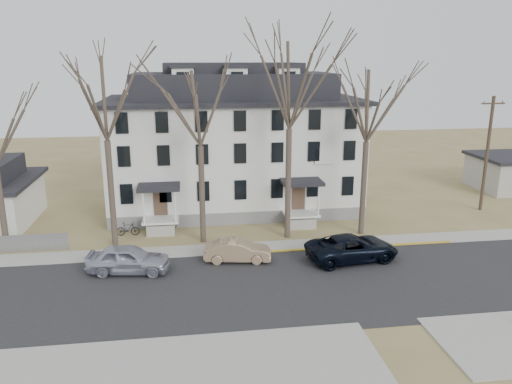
{
  "coord_description": "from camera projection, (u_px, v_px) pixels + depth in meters",
  "views": [
    {
      "loc": [
        -5.95,
        -23.23,
        12.54
      ],
      "look_at": [
        -1.38,
        9.0,
        3.67
      ],
      "focal_mm": 35.0,
      "sensor_mm": 36.0,
      "label": 1
    }
  ],
  "objects": [
    {
      "name": "tree_mid_right",
      "position": [
        369.0,
        101.0,
        34.01
      ],
      "size": [
        7.8,
        7.8,
        12.74
      ],
      "color": "#473B31",
      "rests_on": "ground"
    },
    {
      "name": "car_navy",
      "position": [
        352.0,
        248.0,
        31.51
      ],
      "size": [
        6.16,
        3.46,
        1.63
      ],
      "primitive_type": "imported",
      "rotation": [
        0.0,
        0.0,
        1.71
      ],
      "color": "black",
      "rests_on": "ground"
    },
    {
      "name": "ground",
      "position": [
        306.0,
        302.0,
        26.3
      ],
      "size": [
        120.0,
        120.0,
        0.0
      ],
      "primitive_type": "plane",
      "color": "olive",
      "rests_on": "ground"
    },
    {
      "name": "utility_pole_far",
      "position": [
        487.0,
        153.0,
        40.89
      ],
      "size": [
        2.0,
        0.28,
        9.5
      ],
      "color": "#3D3023",
      "rests_on": "ground"
    },
    {
      "name": "tree_far_left",
      "position": [
        103.0,
        92.0,
        31.45
      ],
      "size": [
        8.4,
        8.4,
        13.72
      ],
      "color": "#473B31",
      "rests_on": "ground"
    },
    {
      "name": "car_silver",
      "position": [
        128.0,
        260.0,
        29.7
      ],
      "size": [
        5.15,
        2.64,
        1.68
      ],
      "primitive_type": "imported",
      "rotation": [
        0.0,
        0.0,
        1.43
      ],
      "color": "#A7AABB",
      "rests_on": "ground"
    },
    {
      "name": "near_sidewalk_left",
      "position": [
        144.0,
        373.0,
        20.44
      ],
      "size": [
        20.0,
        5.0,
        0.08
      ],
      "primitive_type": "cube",
      "color": "#A09F97",
      "rests_on": "ground"
    },
    {
      "name": "far_sidewalk",
      "position": [
        278.0,
        247.0,
        33.94
      ],
      "size": [
        120.0,
        2.0,
        0.08
      ],
      "primitive_type": "cube",
      "color": "#A09F97",
      "rests_on": "ground"
    },
    {
      "name": "bicycle_left",
      "position": [
        164.0,
        224.0,
        37.02
      ],
      "size": [
        1.89,
        0.78,
        0.97
      ],
      "primitive_type": "imported",
      "rotation": [
        0.0,
        0.0,
        1.64
      ],
      "color": "black",
      "rests_on": "ground"
    },
    {
      "name": "main_road",
      "position": [
        297.0,
        286.0,
        28.21
      ],
      "size": [
        120.0,
        10.0,
        0.04
      ],
      "primitive_type": "cube",
      "color": "#27272A",
      "rests_on": "ground"
    },
    {
      "name": "tree_mid_left",
      "position": [
        199.0,
        103.0,
        32.46
      ],
      "size": [
        7.8,
        7.8,
        12.74
      ],
      "color": "#473B31",
      "rests_on": "ground"
    },
    {
      "name": "bicycle_right",
      "position": [
        128.0,
        229.0,
        35.87
      ],
      "size": [
        1.69,
        0.54,
        1.01
      ],
      "primitive_type": "imported",
      "rotation": [
        0.0,
        0.0,
        1.53
      ],
      "color": "black",
      "rests_on": "ground"
    },
    {
      "name": "boarding_house",
      "position": [
        234.0,
        145.0,
        41.76
      ],
      "size": [
        20.8,
        12.36,
        12.05
      ],
      "color": "slate",
      "rests_on": "ground"
    },
    {
      "name": "tree_center",
      "position": [
        290.0,
        79.0,
        32.88
      ],
      "size": [
        9.0,
        9.0,
        14.7
      ],
      "color": "#473B31",
      "rests_on": "ground"
    },
    {
      "name": "car_tan",
      "position": [
        238.0,
        251.0,
        31.38
      ],
      "size": [
        4.35,
        2.02,
        1.38
      ],
      "primitive_type": "imported",
      "rotation": [
        0.0,
        0.0,
        1.43
      ],
      "color": "#A28362",
      "rests_on": "ground"
    },
    {
      "name": "yellow_curb",
      "position": [
        353.0,
        248.0,
        33.76
      ],
      "size": [
        14.0,
        0.25,
        0.06
      ],
      "primitive_type": "cube",
      "color": "gold",
      "rests_on": "ground"
    }
  ]
}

